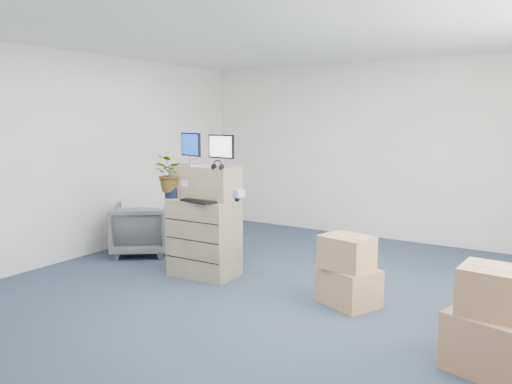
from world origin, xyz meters
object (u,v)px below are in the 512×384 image
at_px(monitor_left, 191,147).
at_px(office_chair, 141,226).
at_px(keyboard, 199,201).
at_px(filing_cabinet_lower, 204,238).
at_px(monitor_right, 221,149).
at_px(water_bottle, 208,189).
at_px(potted_plant, 171,179).

distance_m(monitor_left, office_chair, 1.67).
relative_size(keyboard, office_chair, 0.60).
xyz_separation_m(filing_cabinet_lower, office_chair, (-1.38, 0.31, -0.08)).
bearing_deg(filing_cabinet_lower, monitor_right, 1.59).
bearing_deg(monitor_left, monitor_right, 13.87).
bearing_deg(keyboard, water_bottle, 110.70).
bearing_deg(monitor_right, potted_plant, -156.50).
relative_size(monitor_left, potted_plant, 0.71).
distance_m(keyboard, office_chair, 1.64).
height_order(monitor_right, water_bottle, monitor_right).
xyz_separation_m(filing_cabinet_lower, monitor_right, (0.26, 0.01, 1.09)).
bearing_deg(monitor_right, filing_cabinet_lower, -169.68).
distance_m(filing_cabinet_lower, office_chair, 1.42).
height_order(filing_cabinet_lower, office_chair, filing_cabinet_lower).
bearing_deg(office_chair, water_bottle, 132.11).
bearing_deg(office_chair, filing_cabinet_lower, 129.90).
bearing_deg(office_chair, monitor_left, 129.85).
xyz_separation_m(keyboard, office_chair, (-1.46, 0.49, -0.56)).
bearing_deg(filing_cabinet_lower, water_bottle, 49.23).
bearing_deg(monitor_left, office_chair, -174.66).
distance_m(monitor_left, monitor_right, 0.49).
height_order(monitor_right, keyboard, monitor_right).
height_order(keyboard, office_chair, keyboard).
bearing_deg(water_bottle, filing_cabinet_lower, -129.43).
height_order(filing_cabinet_lower, water_bottle, water_bottle).
height_order(monitor_left, potted_plant, monitor_left).
distance_m(keyboard, potted_plant, 0.49).
height_order(filing_cabinet_lower, monitor_right, monitor_right).
height_order(water_bottle, potted_plant, potted_plant).
xyz_separation_m(filing_cabinet_lower, monitor_left, (-0.23, 0.05, 1.09)).
bearing_deg(water_bottle, keyboard, -81.58).
relative_size(keyboard, potted_plant, 0.86).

